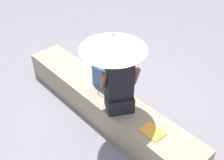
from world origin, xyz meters
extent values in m
plane|color=slate|center=(0.00, 0.00, 0.00)|extent=(14.00, 14.00, 0.00)
cube|color=gray|center=(0.00, 0.00, 0.21)|extent=(3.17, 0.52, 0.42)
cube|color=black|center=(-0.34, 0.06, 0.53)|extent=(0.41, 0.43, 0.22)
cube|color=black|center=(-0.34, 0.06, 0.88)|extent=(0.33, 0.38, 0.48)
sphere|color=brown|center=(-0.34, 0.06, 1.22)|extent=(0.20, 0.20, 0.20)
cylinder|color=brown|center=(-0.25, 0.24, 0.90)|extent=(0.21, 0.16, 0.32)
cylinder|color=brown|center=(-0.44, -0.11, 0.90)|extent=(0.21, 0.16, 0.32)
cylinder|color=#B7B7BC|center=(-0.29, 0.12, 0.96)|extent=(0.02, 0.02, 1.08)
cone|color=silver|center=(-0.29, 0.12, 1.41)|extent=(0.78, 0.78, 0.18)
sphere|color=#B7B7BC|center=(-0.29, 0.12, 1.51)|extent=(0.03, 0.03, 0.03)
cube|color=#335184|center=(0.15, -0.06, 0.59)|extent=(0.28, 0.11, 0.35)
torus|color=#335184|center=(0.15, -0.06, 0.78)|extent=(0.21, 0.21, 0.01)
cube|color=gold|center=(-0.92, 0.05, 0.42)|extent=(0.28, 0.20, 0.01)
camera|label=1|loc=(-2.34, 2.00, 3.00)|focal=46.24mm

